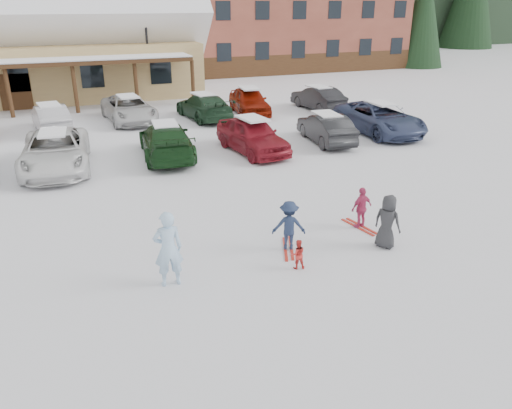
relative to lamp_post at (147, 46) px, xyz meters
name	(u,v)px	position (x,y,z in m)	size (l,w,h in m)	color
ground	(259,253)	(-1.42, -24.12, -3.46)	(160.00, 160.00, 0.00)	white
lamp_post	(147,46)	(0.00, 0.00, 0.00)	(0.50, 0.25, 6.12)	black
conifer_1	(425,1)	(28.58, 7.88, 2.79)	(4.84, 4.84, 11.22)	black
conifer_3	(157,12)	(4.58, 19.88, 1.65)	(3.96, 3.96, 9.18)	black
adult_skier	(168,249)	(-3.99, -24.81, -2.52)	(0.69, 0.45, 1.90)	#A6CBEA
toddler_red	(298,254)	(-0.80, -25.21, -3.07)	(0.39, 0.30, 0.79)	red
child_navy	(289,226)	(-0.58, -24.17, -2.76)	(0.91, 0.52, 1.41)	#1C2845
skis_child_navy	(288,248)	(-0.58, -24.17, -3.45)	(0.20, 1.40, 0.03)	red
child_magenta	(362,208)	(2.03, -23.66, -2.83)	(0.75, 0.31, 1.28)	#C13562
skis_child_magenta	(360,227)	(2.03, -23.66, -3.45)	(0.20, 1.40, 0.03)	red
bystander_dark	(387,222)	(1.98, -25.01, -2.70)	(0.74, 0.48, 1.52)	#2A2A2D
parked_car_2	(55,151)	(-6.37, -14.48, -2.70)	(2.54, 5.51, 1.53)	white
parked_car_3	(166,141)	(-1.90, -14.40, -2.72)	(2.07, 5.10, 1.48)	#143717
parked_car_4	(252,135)	(1.84, -15.02, -2.69)	(1.83, 4.56, 1.55)	maroon
parked_car_5	(326,128)	(5.70, -14.72, -2.77)	(1.46, 4.19, 1.38)	black
parked_car_6	(380,118)	(9.10, -14.12, -2.69)	(2.57, 5.57, 1.55)	#394468
parked_car_9	(51,118)	(-6.51, -7.63, -2.77)	(1.47, 4.21, 1.39)	#B6B4BA
parked_car_10	(129,109)	(-2.43, -6.82, -2.75)	(2.36, 5.12, 1.42)	silver
parked_car_11	(204,106)	(1.66, -7.68, -2.75)	(1.99, 4.90, 1.42)	#1E3C25
parked_car_12	(249,101)	(4.55, -7.35, -2.70)	(1.81, 4.51, 1.53)	maroon
parked_car_13	(318,98)	(8.95, -7.73, -2.76)	(1.50, 4.29, 1.41)	black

